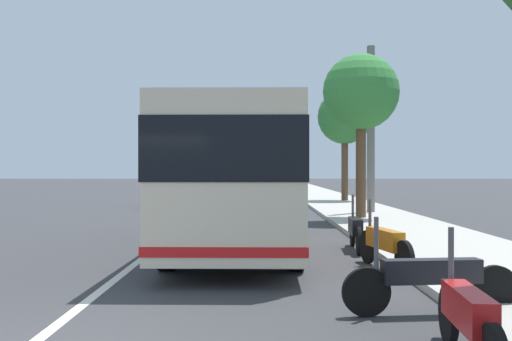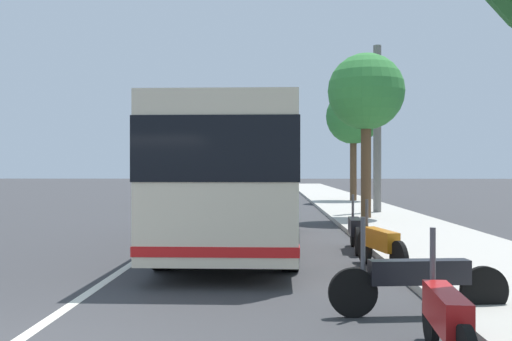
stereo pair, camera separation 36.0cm
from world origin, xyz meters
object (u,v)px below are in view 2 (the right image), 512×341
object	(u,v)px
motorcycle_angled	(380,244)
car_oncoming	(206,187)
utility_pole	(377,130)
coach_bus	(239,172)
car_far_distant	(179,193)
motorcycle_by_tree	(418,279)
motorcycle_mid_row	(355,230)
car_behind_bus	(258,182)
roadside_tree_far_block	(353,118)
motorcycle_nearest_curb	(446,319)
roadside_tree_mid_block	(366,93)

from	to	relation	value
motorcycle_angled	car_oncoming	size ratio (longest dim) A/B	0.57
motorcycle_angled	utility_pole	bearing A→B (deg)	-21.04
coach_bus	car_oncoming	world-z (taller)	coach_bus
car_far_distant	utility_pole	bearing A→B (deg)	61.18
coach_bus	motorcycle_by_tree	xyz separation A→B (m)	(-6.65, -2.64, -1.32)
coach_bus	motorcycle_mid_row	distance (m)	3.06
coach_bus	utility_pole	distance (m)	10.97
car_far_distant	car_behind_bus	size ratio (longest dim) A/B	0.90
roadside_tree_far_block	utility_pole	distance (m)	8.93
motorcycle_angled	car_oncoming	xyz separation A→B (m)	(29.33, 6.48, 0.19)
coach_bus	roadside_tree_far_block	xyz separation A→B (m)	(18.44, -5.29, 2.93)
motorcycle_angled	motorcycle_mid_row	size ratio (longest dim) A/B	1.09
motorcycle_nearest_curb	roadside_tree_far_block	world-z (taller)	roadside_tree_far_block
roadside_tree_mid_block	utility_pole	distance (m)	3.02
motorcycle_nearest_curb	motorcycle_angled	bearing A→B (deg)	0.75
motorcycle_angled	car_far_distant	xyz separation A→B (m)	(18.67, 6.66, 0.19)
car_behind_bus	car_oncoming	distance (m)	12.46
motorcycle_by_tree	car_oncoming	world-z (taller)	car_oncoming
coach_bus	motorcycle_angled	distance (m)	4.52
coach_bus	car_far_distant	xyz separation A→B (m)	(15.35, 3.88, -1.11)
motorcycle_mid_row	motorcycle_nearest_curb	bearing A→B (deg)	-178.07
car_oncoming	coach_bus	bearing A→B (deg)	5.62
motorcycle_by_tree	car_far_distant	distance (m)	22.95
motorcycle_angled	roadside_tree_mid_block	xyz separation A→B (m)	(10.28, -1.38, 4.09)
motorcycle_angled	utility_pole	distance (m)	13.45
motorcycle_nearest_curb	motorcycle_mid_row	distance (m)	7.96
car_behind_bus	car_oncoming	size ratio (longest dim) A/B	1.11
coach_bus	roadside_tree_mid_block	size ratio (longest dim) A/B	1.76
motorcycle_nearest_curb	car_oncoming	bearing A→B (deg)	14.72
roadside_tree_far_block	utility_pole	bearing A→B (deg)	178.31
car_far_distant	roadside_tree_far_block	world-z (taller)	roadside_tree_far_block
roadside_tree_mid_block	car_far_distant	bearing A→B (deg)	43.76
coach_bus	roadside_tree_mid_block	xyz separation A→B (m)	(6.95, -4.15, 2.79)
car_far_distant	roadside_tree_mid_block	world-z (taller)	roadside_tree_mid_block
car_oncoming	utility_pole	world-z (taller)	utility_pole
car_behind_bus	motorcycle_by_tree	bearing A→B (deg)	-178.40
motorcycle_nearest_curb	car_behind_bus	size ratio (longest dim) A/B	0.48
roadside_tree_mid_block	roadside_tree_far_block	world-z (taller)	roadside_tree_far_block
motorcycle_nearest_curb	motorcycle_by_tree	bearing A→B (deg)	-2.03
motorcycle_mid_row	roadside_tree_mid_block	distance (m)	8.79
motorcycle_nearest_curb	roadside_tree_mid_block	size ratio (longest dim) A/B	0.36
coach_bus	roadside_tree_far_block	world-z (taller)	roadside_tree_far_block
car_oncoming	utility_pole	distance (m)	18.79
roadside_tree_mid_block	roadside_tree_far_block	bearing A→B (deg)	-5.65
car_behind_bus	motorcycle_angled	bearing A→B (deg)	-177.90
roadside_tree_far_block	car_oncoming	bearing A→B (deg)	49.90
motorcycle_mid_row	roadside_tree_far_block	world-z (taller)	roadside_tree_far_block
coach_bus	motorcycle_angled	xyz separation A→B (m)	(-3.32, -2.77, -1.30)
car_oncoming	roadside_tree_far_block	bearing A→B (deg)	47.40
roadside_tree_mid_block	car_oncoming	bearing A→B (deg)	22.42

